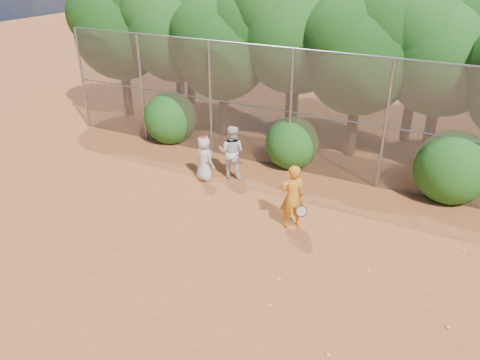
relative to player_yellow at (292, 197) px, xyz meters
The scene contains 24 objects.
ground 2.83m from the player_yellow, 100.23° to the right, with size 80.00×80.00×0.00m, color #994D22.
fence_back 3.61m from the player_yellow, 100.03° to the left, with size 20.05×0.09×4.03m.
tree_0 11.70m from the player_yellow, 151.43° to the left, with size 4.38×3.81×6.00m.
tree_1 10.03m from the player_yellow, 141.48° to the left, with size 4.64×4.03×6.35m.
tree_2 7.65m from the player_yellow, 133.45° to the left, with size 3.99×3.47×5.47m.
tree_3 7.52m from the player_yellow, 111.25° to the left, with size 4.89×4.26×6.70m.
tree_4 6.29m from the player_yellow, 89.20° to the left, with size 4.19×3.64×5.73m.
tree_5 7.59m from the player_yellow, 68.04° to the left, with size 4.51×3.92×6.17m.
tree_9 12.25m from the player_yellow, 135.72° to the left, with size 4.83×4.20×6.62m.
tree_10 9.81m from the player_yellow, 112.07° to the left, with size 5.15×4.48×7.06m.
tree_11 8.79m from the player_yellow, 78.81° to the left, with size 4.64×4.03×6.35m.
bush_0 7.44m from the player_yellow, 150.51° to the left, with size 2.00×2.00×2.00m, color #174F13.
bush_1 3.95m from the player_yellow, 111.94° to the left, with size 1.80×1.80×1.80m, color #174F13.
bush_2 5.09m from the player_yellow, 46.11° to the left, with size 2.20×2.20×2.20m, color #174F13.
player_yellow is the anchor object (origin of this frame).
player_teen 3.77m from the player_yellow, 159.40° to the left, with size 0.84×0.67×1.51m.
player_white 3.46m from the player_yellow, 145.96° to the left, with size 0.96×0.87×1.74m.
ball_0 2.54m from the player_yellow, 74.01° to the right, with size 0.07×0.07×0.07m, color yellow.
ball_1 2.72m from the player_yellow, 24.19° to the right, with size 0.07×0.07×0.07m, color yellow.
ball_2 4.60m from the player_yellow, 59.13° to the right, with size 0.07×0.07×0.07m, color yellow.
ball_3 4.77m from the player_yellow, 26.68° to the right, with size 0.07×0.07×0.07m, color yellow.
ball_4 3.37m from the player_yellow, 75.56° to the right, with size 0.07×0.07×0.07m, color yellow.
ball_5 4.43m from the player_yellow, 11.66° to the left, with size 0.07×0.07×0.07m, color yellow.
ball_6 0.94m from the player_yellow, 110.29° to the left, with size 0.07×0.07×0.07m, color yellow.
Camera 1 is at (4.26, -7.52, 6.75)m, focal length 35.00 mm.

